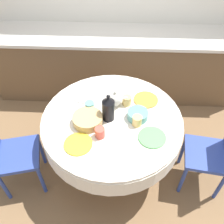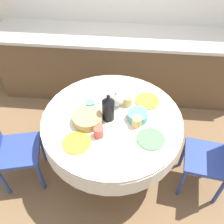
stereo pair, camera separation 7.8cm
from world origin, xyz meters
The scene contains 17 objects.
ground_plane centered at (0.00, 0.00, 0.00)m, with size 12.00×12.00×0.00m, color brown.
kitchen_counter centered at (0.00, 1.29, 0.45)m, with size 3.24×0.64×0.90m.
dining_table centered at (0.00, 0.00, 0.64)m, with size 1.29×1.29×0.77m.
chair_left centered at (0.98, -0.15, 0.52)m, with size 0.45×0.45×0.92m.
chair_right centered at (-0.96, -0.24, 0.52)m, with size 0.48×0.48×0.92m.
plate_near_left centered at (-0.26, -0.31, 0.77)m, with size 0.24×0.24×0.01m, color yellow.
cup_near_left centered at (-0.09, -0.21, 0.81)m, with size 0.08×0.08×0.09m, color #CC4C3D.
plate_near_right centered at (0.35, -0.21, 0.77)m, with size 0.24×0.24×0.01m, color #5BA85B.
cup_near_right centered at (0.22, -0.07, 0.81)m, with size 0.08×0.08×0.09m, color #DBB766.
plate_far_left centered at (-0.28, 0.29, 0.77)m, with size 0.24×0.24×0.01m, color white.
cup_far_left centered at (-0.21, 0.10, 0.81)m, with size 0.08×0.08×0.09m, color #5BA39E.
plate_far_right centered at (0.32, 0.25, 0.77)m, with size 0.24×0.24×0.01m, color orange.
cup_far_right centered at (0.13, 0.19, 0.81)m, with size 0.08×0.08×0.09m, color #DBB766.
coffee_carafe centered at (-0.03, 0.00, 0.89)m, with size 0.11×0.11×0.28m.
teapot centered at (0.02, 0.17, 0.84)m, with size 0.18×0.13×0.17m.
bread_basket centered at (-0.21, -0.06, 0.80)m, with size 0.27×0.27×0.08m, color tan.
fruit_bowl centered at (0.23, 0.01, 0.80)m, with size 0.19×0.19×0.08m, color #569993.
Camera 1 is at (0.07, -1.54, 2.42)m, focal length 40.00 mm.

